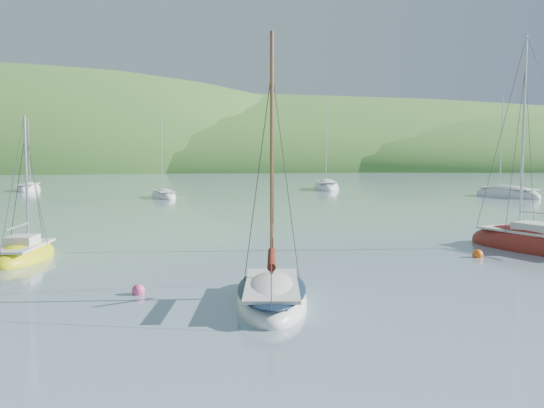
{
  "coord_description": "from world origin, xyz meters",
  "views": [
    {
      "loc": [
        -1.91,
        -17.16,
        4.68
      ],
      "look_at": [
        1.08,
        8.0,
        2.5
      ],
      "focal_mm": 40.0,
      "sensor_mm": 36.0,
      "label": 1
    }
  ],
  "objects": [
    {
      "name": "ground",
      "position": [
        0.0,
        0.0,
        0.0
      ],
      "size": [
        700.0,
        700.0,
        0.0
      ],
      "primitive_type": "plane",
      "color": "slate",
      "rests_on": "ground"
    },
    {
      "name": "shoreline_hills",
      "position": [
        -9.66,
        172.42,
        0.0
      ],
      "size": [
        690.0,
        135.0,
        56.0
      ],
      "color": "#2D6125",
      "rests_on": "ground"
    },
    {
      "name": "daysailer_white",
      "position": [
        0.25,
        1.1,
        0.21
      ],
      "size": [
        2.85,
        6.09,
        9.03
      ],
      "rotation": [
        0.0,
        0.0,
        -0.12
      ],
      "color": "silver",
      "rests_on": "ground"
    },
    {
      "name": "sloop_red",
      "position": [
        13.91,
        9.68,
        0.21
      ],
      "size": [
        5.19,
        7.9,
        11.08
      ],
      "rotation": [
        0.0,
        0.0,
        0.38
      ],
      "color": "maroon",
      "rests_on": "ground"
    },
    {
      "name": "sailboat_yellow",
      "position": [
        -9.6,
        10.06,
        0.17
      ],
      "size": [
        2.49,
        5.33,
        6.86
      ],
      "rotation": [
        0.0,
        0.0,
        -0.09
      ],
      "color": "#D5D610",
      "rests_on": "ground"
    },
    {
      "name": "distant_sloop_a",
      "position": [
        -5.65,
        45.45,
        0.16
      ],
      "size": [
        3.64,
        6.48,
        8.75
      ],
      "rotation": [
        0.0,
        0.0,
        0.26
      ],
      "color": "silver",
      "rests_on": "ground"
    },
    {
      "name": "distant_sloop_b",
      "position": [
        13.79,
        57.21,
        0.2
      ],
      "size": [
        4.08,
        8.78,
        12.07
      ],
      "rotation": [
        0.0,
        0.0,
        -0.13
      ],
      "color": "silver",
      "rests_on": "ground"
    },
    {
      "name": "distant_sloop_c",
      "position": [
        -22.56,
        59.08,
        0.17
      ],
      "size": [
        2.85,
        6.89,
        9.62
      ],
      "rotation": [
        0.0,
        0.0,
        0.07
      ],
      "color": "silver",
      "rests_on": "ground"
    },
    {
      "name": "distant_sloop_d",
      "position": [
        29.79,
        42.28,
        0.19
      ],
      "size": [
        5.49,
        8.52,
        11.48
      ],
      "rotation": [
        0.0,
        0.0,
        0.36
      ],
      "color": "silver",
      "rests_on": "ground"
    },
    {
      "name": "mooring_buoys",
      "position": [
        -0.61,
        6.02,
        0.12
      ],
      "size": [
        19.88,
        12.02,
        0.48
      ],
      "color": "gold",
      "rests_on": "ground"
    }
  ]
}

